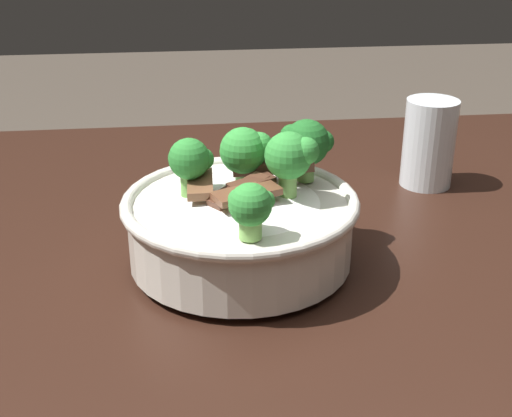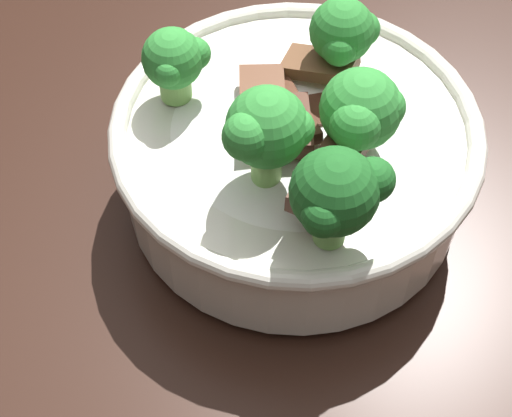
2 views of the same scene
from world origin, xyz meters
name	(u,v)px [view 1 (image 1 of 2)]	position (x,y,z in m)	size (l,w,h in m)	color
dining_table	(150,407)	(0.00, 0.00, 0.73)	(1.25, 1.08, 0.82)	black
rice_bowl	(243,216)	(0.10, 0.09, 0.88)	(0.23, 0.23, 0.14)	silver
drinking_glass	(428,149)	(0.34, 0.26, 0.87)	(0.06, 0.06, 0.11)	white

